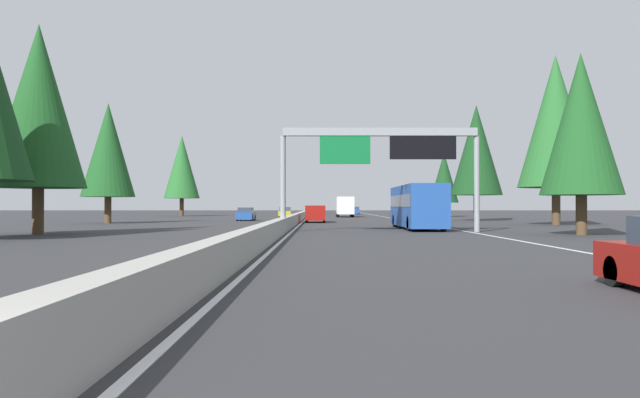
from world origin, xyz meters
name	(u,v)px	position (x,y,z in m)	size (l,w,h in m)	color
ground_plane	(300,222)	(60.00, 0.00, 0.00)	(320.00, 320.00, 0.00)	#2D2D30
median_barrier	(303,215)	(80.00, 0.30, 0.45)	(180.00, 0.56, 0.90)	#9E9B93
shoulder_stripe_right	(402,220)	(70.00, -11.52, 0.01)	(160.00, 0.16, 0.01)	silver
shoulder_stripe_median	(305,220)	(70.00, -0.25, 0.01)	(160.00, 0.16, 0.01)	silver
sign_gantry_overhead	(383,149)	(37.14, -6.03, 5.26)	(0.50, 12.68, 6.61)	gray
bus_distant_a	(417,205)	(42.47, -9.03, 1.72)	(11.50, 2.55, 3.10)	#1E4793
minivan_mid_left	(315,213)	(59.65, -1.58, 0.95)	(5.00, 1.95, 1.69)	maroon
box_truck_far_left	(345,206)	(89.19, -5.65, 1.61)	(8.50, 2.40, 2.95)	white
sedan_near_right	(355,211)	(120.93, -8.89, 0.68)	(4.40, 1.80, 1.47)	#1E4793
oncoming_near	(285,212)	(87.98, 3.07, 0.68)	(4.40, 1.80, 1.47)	#AD931E
oncoming_far	(246,214)	(67.39, 6.30, 0.68)	(4.40, 1.80, 1.47)	#1E4793
conifer_right_near	(581,124)	(32.98, -16.88, 6.30)	(4.56, 4.56, 10.37)	#4C3823
conifer_right_mid	(556,121)	(52.02, -22.68, 9.07)	(6.56, 6.56, 14.91)	#4C3823
conifer_right_far	(476,150)	(67.67, -19.66, 7.94)	(5.75, 5.75, 13.06)	#4C3823
conifer_right_distant	(444,178)	(90.91, -20.63, 5.89)	(4.27, 4.27, 9.70)	#4C3823
conifer_left_near	(38,106)	(34.03, 14.43, 7.51)	(5.44, 5.44, 12.36)	#4C3823
conifer_left_mid	(108,150)	(56.63, 18.11, 6.95)	(5.03, 5.03, 11.44)	#4C3823
conifer_left_far	(182,167)	(97.91, 20.38, 7.93)	(5.74, 5.74, 13.04)	#4C3823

